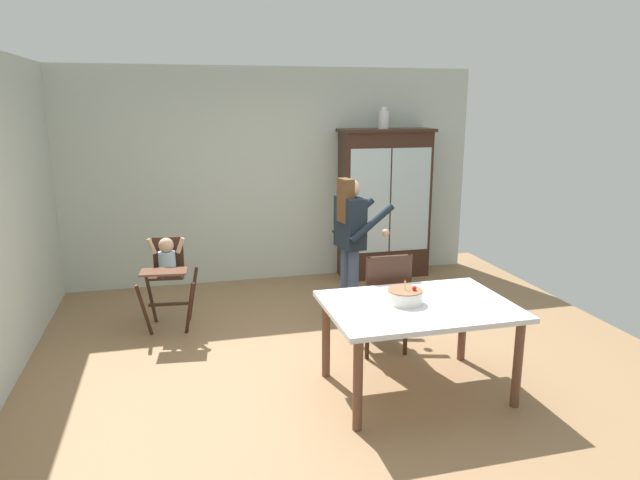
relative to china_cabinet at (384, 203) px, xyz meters
The scene contains 9 objects.
ground_plane 2.93m from the china_cabinet, 121.06° to the right, with size 6.24×6.24×0.00m, color #93704C.
wall_back 1.50m from the china_cabinet, 169.51° to the left, with size 5.32×0.06×2.70m, color beige.
china_cabinet is the anchor object (origin of this frame).
ceramic_vase 1.08m from the china_cabinet, behind, with size 0.13×0.13×0.27m.
high_chair_with_toddler 3.04m from the china_cabinet, 156.56° to the right, with size 0.63×0.73×0.95m.
adult_person 1.80m from the china_cabinet, 121.47° to the right, with size 0.57×0.55×1.53m.
dining_table 3.20m from the china_cabinet, 105.60° to the right, with size 1.45×1.04×0.74m.
birthday_cake 3.17m from the china_cabinet, 107.57° to the right, with size 0.28×0.28×0.19m.
dining_chair_far_side 2.52m from the china_cabinet, 110.27° to the right, with size 0.44×0.44×0.96m.
Camera 1 is at (-1.21, -4.58, 2.27)m, focal length 32.01 mm.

